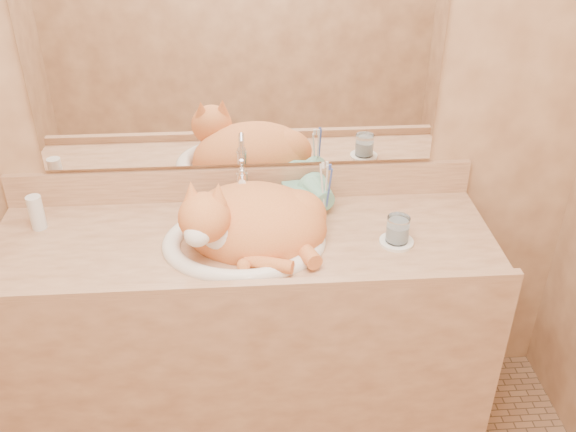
{
  "coord_description": "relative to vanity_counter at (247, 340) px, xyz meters",
  "views": [
    {
      "loc": [
        0.03,
        -0.96,
        1.99
      ],
      "look_at": [
        0.14,
        0.7,
        0.95
      ],
      "focal_mm": 40.0,
      "sensor_mm": 36.0,
      "label": 1
    }
  ],
  "objects": [
    {
      "name": "vanity_counter",
      "position": [
        0.0,
        0.0,
        0.0
      ],
      "size": [
        1.6,
        0.55,
        0.85
      ],
      "primitive_type": null,
      "color": "#905F40",
      "rests_on": "floor"
    },
    {
      "name": "saucer",
      "position": [
        0.48,
        -0.05,
        0.43
      ],
      "size": [
        0.11,
        0.11,
        0.01
      ],
      "primitive_type": "cylinder",
      "color": "white",
      "rests_on": "vanity_counter"
    },
    {
      "name": "sink_basin",
      "position": [
        0.0,
        -0.02,
        0.5
      ],
      "size": [
        0.52,
        0.44,
        0.16
      ],
      "primitive_type": null,
      "rotation": [
        0.0,
        0.0,
        0.04
      ],
      "color": "white",
      "rests_on": "vanity_counter"
    },
    {
      "name": "toothbrush_cup",
      "position": [
        0.28,
        0.12,
        0.48
      ],
      "size": [
        0.15,
        0.15,
        0.11
      ],
      "primitive_type": "imported",
      "rotation": [
        0.0,
        0.0,
        0.34
      ],
      "color": "#6CAE94",
      "rests_on": "vanity_counter"
    },
    {
      "name": "water_glass",
      "position": [
        0.48,
        -0.05,
        0.48
      ],
      "size": [
        0.07,
        0.07,
        0.08
      ],
      "primitive_type": "cylinder",
      "color": "white",
      "rests_on": "saucer"
    },
    {
      "name": "wall_back",
      "position": [
        0.0,
        0.28,
        0.82
      ],
      "size": [
        2.4,
        0.02,
        2.5
      ],
      "primitive_type": "cube",
      "color": "#956544",
      "rests_on": "ground"
    },
    {
      "name": "soap_dispenser",
      "position": [
        0.19,
        0.12,
        0.52
      ],
      "size": [
        0.09,
        0.09,
        0.18
      ],
      "primitive_type": "imported",
      "rotation": [
        0.0,
        0.0,
        0.14
      ],
      "color": "#6CAE94",
      "rests_on": "vanity_counter"
    },
    {
      "name": "toothbrushes",
      "position": [
        0.28,
        0.12,
        0.55
      ],
      "size": [
        0.03,
        0.03,
        0.21
      ],
      "primitive_type": null,
      "color": "silver",
      "rests_on": "toothbrush_cup"
    },
    {
      "name": "lotion_bottle",
      "position": [
        -0.66,
        0.12,
        0.48
      ],
      "size": [
        0.05,
        0.05,
        0.12
      ],
      "primitive_type": "cylinder",
      "color": "silver",
      "rests_on": "vanity_counter"
    },
    {
      "name": "mirror",
      "position": [
        0.0,
        0.26,
        0.97
      ],
      "size": [
        1.3,
        0.02,
        0.8
      ],
      "primitive_type": "cube",
      "color": "white",
      "rests_on": "wall_back"
    },
    {
      "name": "faucet",
      "position": [
        0.0,
        0.17,
        0.51
      ],
      "size": [
        0.07,
        0.13,
        0.18
      ],
      "primitive_type": null,
      "rotation": [
        0.0,
        0.0,
        0.2
      ],
      "color": "white",
      "rests_on": "vanity_counter"
    },
    {
      "name": "cat",
      "position": [
        0.02,
        -0.01,
        0.5
      ],
      "size": [
        0.52,
        0.45,
        0.25
      ],
      "primitive_type": null,
      "rotation": [
        0.0,
        0.0,
        -0.18
      ],
      "color": "#CE662F",
      "rests_on": "sink_basin"
    }
  ]
}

